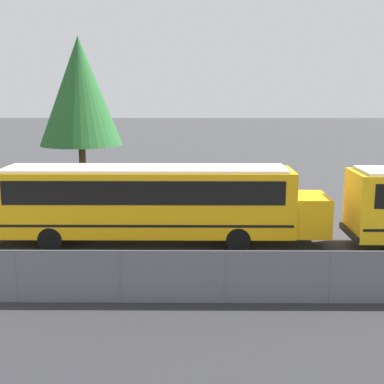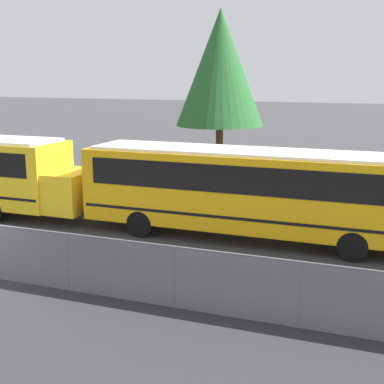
{
  "view_description": "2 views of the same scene",
  "coord_description": "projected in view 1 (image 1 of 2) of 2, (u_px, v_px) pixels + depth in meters",
  "views": [
    {
      "loc": [
        8.3,
        -14.77,
        6.18
      ],
      "look_at": [
        8.15,
        5.48,
        2.25
      ],
      "focal_mm": 50.0,
      "sensor_mm": 36.0,
      "label": 1
    },
    {
      "loc": [
        10.84,
        -11.33,
        5.64
      ],
      "look_at": [
        4.5,
        5.44,
        1.68
      ],
      "focal_mm": 50.0,
      "sensor_mm": 36.0,
      "label": 2
    }
  ],
  "objects": [
    {
      "name": "school_bus_4",
      "position": [
        153.0,
        199.0,
        21.35
      ],
      "size": [
        13.17,
        2.47,
        3.13
      ],
      "color": "#EDA80F",
      "rests_on": "ground_plane"
    },
    {
      "name": "tree_1",
      "position": [
        80.0,
        91.0,
        33.98
      ],
      "size": [
        5.27,
        5.27,
        9.44
      ],
      "color": "#51381E",
      "rests_on": "ground_plane"
    }
  ]
}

